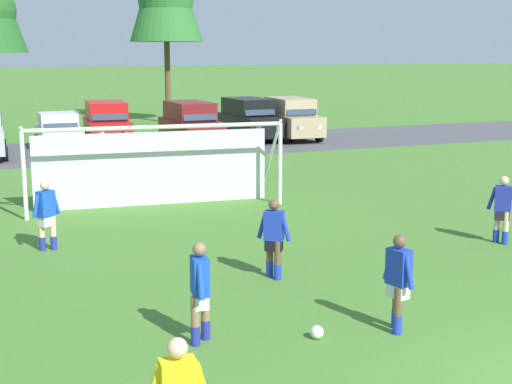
{
  "coord_description": "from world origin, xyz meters",
  "views": [
    {
      "loc": [
        -7.39,
        -6.53,
        4.54
      ],
      "look_at": [
        -1.86,
        7.04,
        1.66
      ],
      "focal_mm": 50.29,
      "sensor_mm": 36.0,
      "label": 1
    }
  ],
  "objects": [
    {
      "name": "ground_plane",
      "position": [
        0.0,
        15.0,
        0.0
      ],
      "size": [
        400.0,
        400.0,
        0.0
      ],
      "primitive_type": "plane",
      "color": "#477A2D"
    },
    {
      "name": "parking_lot_strip",
      "position": [
        0.0,
        26.98,
        0.0
      ],
      "size": [
        52.0,
        8.4,
        0.01
      ],
      "primitive_type": "cube",
      "color": "#4C4C51",
      "rests_on": "ground"
    },
    {
      "name": "soccer_ball",
      "position": [
        -2.39,
        3.14,
        0.11
      ],
      "size": [
        0.22,
        0.22,
        0.22
      ],
      "color": "white",
      "rests_on": "ground"
    },
    {
      "name": "soccer_goal",
      "position": [
        -2.29,
        13.95,
        1.29
      ],
      "size": [
        7.57,
        2.63,
        2.57
      ],
      "color": "white",
      "rests_on": "ground"
    },
    {
      "name": "player_striker_near",
      "position": [
        -1.78,
        6.28,
        0.82
      ],
      "size": [
        0.58,
        0.58,
        1.64
      ],
      "color": "brown",
      "rests_on": "ground"
    },
    {
      "name": "player_midfield_center",
      "position": [
        -4.16,
        3.71,
        0.82
      ],
      "size": [
        0.38,
        0.73,
        1.64
      ],
      "color": "#936B4C",
      "rests_on": "ground"
    },
    {
      "name": "player_defender_far",
      "position": [
        -5.8,
        10.19,
        0.82
      ],
      "size": [
        0.7,
        0.42,
        1.64
      ],
      "color": "beige",
      "rests_on": "ground"
    },
    {
      "name": "player_winger_left",
      "position": [
        4.35,
        6.7,
        0.82
      ],
      "size": [
        0.56,
        0.6,
        1.64
      ],
      "color": "beige",
      "rests_on": "ground"
    },
    {
      "name": "player_winger_right",
      "position": [
        -1.02,
        2.94,
        0.82
      ],
      "size": [
        0.33,
        0.75,
        1.64
      ],
      "color": "brown",
      "rests_on": "ground"
    },
    {
      "name": "parked_car_slot_center_left",
      "position": [
        -3.35,
        27.76,
        0.88
      ],
      "size": [
        2.11,
        4.24,
        1.72
      ],
      "color": "silver",
      "rests_on": "ground"
    },
    {
      "name": "parked_car_slot_center",
      "position": [
        -1.03,
        28.16,
        1.11
      ],
      "size": [
        2.4,
        4.73,
        2.16
      ],
      "color": "red",
      "rests_on": "ground"
    },
    {
      "name": "parked_car_slot_center_right",
      "position": [
        2.66,
        26.43,
        1.11
      ],
      "size": [
        2.25,
        4.66,
        2.16
      ],
      "color": "maroon",
      "rests_on": "ground"
    },
    {
      "name": "parked_car_slot_right",
      "position": [
        6.22,
        27.87,
        1.11
      ],
      "size": [
        2.3,
        4.68,
        2.16
      ],
      "color": "black",
      "rests_on": "ground"
    },
    {
      "name": "parked_car_slot_far_right",
      "position": [
        8.39,
        27.37,
        1.11
      ],
      "size": [
        2.29,
        4.68,
        2.16
      ],
      "color": "tan",
      "rests_on": "ground"
    }
  ]
}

